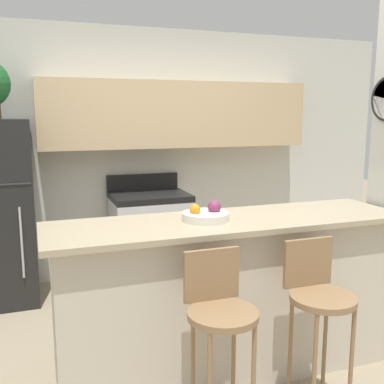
# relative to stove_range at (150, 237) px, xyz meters

# --- Properties ---
(ground_plane) EXTENTS (14.00, 14.00, 0.00)m
(ground_plane) POSITION_rel_stove_range_xyz_m (0.08, -1.76, -0.46)
(ground_plane) COLOR gray
(wall_back) EXTENTS (5.60, 0.38, 2.55)m
(wall_back) POSITION_rel_stove_range_xyz_m (0.19, 0.27, 0.98)
(wall_back) COLOR silver
(wall_back) RESTS_ON ground_plane
(counter_bar) EXTENTS (2.31, 0.64, 1.04)m
(counter_bar) POSITION_rel_stove_range_xyz_m (0.08, -1.76, 0.06)
(counter_bar) COLOR beige
(counter_bar) RESTS_ON ground_plane
(stove_range) EXTENTS (0.75, 0.61, 1.07)m
(stove_range) POSITION_rel_stove_range_xyz_m (0.00, 0.00, 0.00)
(stove_range) COLOR silver
(stove_range) RESTS_ON ground_plane
(bar_stool_left) EXTENTS (0.36, 0.36, 0.99)m
(bar_stool_left) POSITION_rel_stove_range_xyz_m (-0.22, -2.29, 0.20)
(bar_stool_left) COLOR olive
(bar_stool_left) RESTS_ON ground_plane
(bar_stool_right) EXTENTS (0.36, 0.36, 0.99)m
(bar_stool_right) POSITION_rel_stove_range_xyz_m (0.38, -2.29, 0.20)
(bar_stool_right) COLOR olive
(bar_stool_right) RESTS_ON ground_plane
(fruit_bowl) EXTENTS (0.29, 0.29, 0.12)m
(fruit_bowl) POSITION_rel_stove_range_xyz_m (-0.08, -1.74, 0.61)
(fruit_bowl) COLOR silver
(fruit_bowl) RESTS_ON counter_bar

